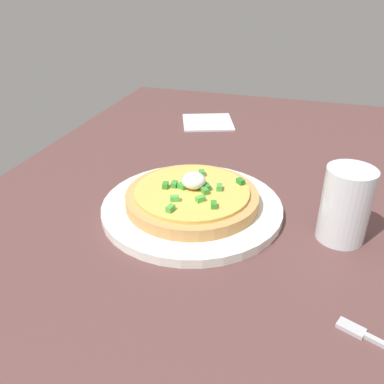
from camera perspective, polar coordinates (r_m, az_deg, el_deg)
The scene contains 6 objects.
dining_table at distance 64.71cm, azimuth 2.37°, elevation -2.74°, with size 125.31×76.51×2.05cm, color brown.
plate at distance 62.47cm, azimuth 0.00°, elevation -2.15°, with size 27.30×27.30×1.36cm, color white.
pizza at distance 61.51cm, azimuth 0.01°, elevation -0.62°, with size 19.99×19.99×4.74cm.
cup_near at distance 58.07cm, azimuth 20.54°, elevation -1.89°, with size 6.45×6.45×10.46cm.
fork at distance 47.18cm, azimuth 24.90°, elevation -18.60°, with size 5.26×10.62×0.50cm.
napkin at distance 98.81cm, azimuth 2.20°, elevation 9.68°, with size 11.53×11.53×0.40cm, color silver.
Camera 1 is at (53.25, 13.51, 35.22)cm, focal length 38.34 mm.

